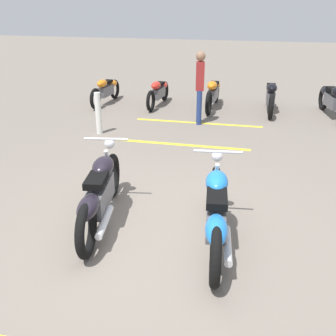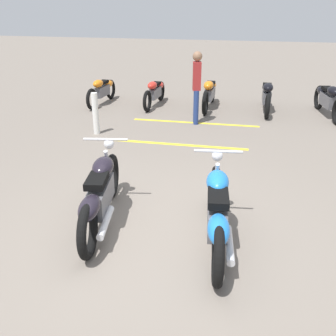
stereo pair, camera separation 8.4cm
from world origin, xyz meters
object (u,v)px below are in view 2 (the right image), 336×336
at_px(motorcycle_row_left, 267,95).
at_px(bystander_near_row, 197,84).
at_px(motorcycle_bright_foreground, 217,211).
at_px(motorcycle_row_far_right, 102,90).
at_px(bollard_post, 96,114).
at_px(motorcycle_row_right, 155,92).
at_px(motorcycle_row_far_left, 328,99).
at_px(motorcycle_row_center, 210,92).
at_px(motorcycle_dark_foreground, 100,193).

distance_m(motorcycle_row_left, bystander_near_row, 2.45).
relative_size(motorcycle_bright_foreground, motorcycle_row_far_right, 1.11).
xyz_separation_m(motorcycle_row_left, motorcycle_row_far_right, (-0.34, 4.78, -0.04)).
relative_size(motorcycle_row_far_right, bollard_post, 2.10).
bearing_deg(motorcycle_row_left, bystander_near_row, -47.42).
xyz_separation_m(motorcycle_row_right, motorcycle_row_far_right, (-0.17, 1.60, 0.01)).
distance_m(motorcycle_row_far_left, motorcycle_row_right, 4.77).
height_order(motorcycle_row_far_left, motorcycle_row_center, motorcycle_row_far_left).
bearing_deg(motorcycle_dark_foreground, motorcycle_bright_foreground, -104.95).
bearing_deg(motorcycle_row_far_left, bollard_post, -71.60).
bearing_deg(motorcycle_row_left, motorcycle_dark_foreground, -19.67).
bearing_deg(motorcycle_row_far_right, motorcycle_bright_foreground, 33.66).
relative_size(motorcycle_row_center, motorcycle_row_right, 1.10).
bearing_deg(bystander_near_row, motorcycle_dark_foreground, 72.73).
relative_size(motorcycle_dark_foreground, bystander_near_row, 1.26).
height_order(motorcycle_row_left, motorcycle_row_far_right, motorcycle_row_left).
bearing_deg(bollard_post, motorcycle_bright_foreground, -138.66).
distance_m(motorcycle_bright_foreground, motorcycle_row_right, 7.19).
bearing_deg(bystander_near_row, bollard_post, 20.85).
bearing_deg(bystander_near_row, motorcycle_row_left, -147.79).
distance_m(motorcycle_row_far_left, bollard_post, 6.10).
xyz_separation_m(motorcycle_dark_foreground, motorcycle_row_far_left, (6.61, -3.62, -0.00)).
bearing_deg(motorcycle_bright_foreground, motorcycle_row_right, 13.37).
xyz_separation_m(motorcycle_row_far_left, motorcycle_row_far_right, (-0.21, 6.37, -0.05)).
height_order(motorcycle_row_far_left, motorcycle_row_left, motorcycle_row_far_left).
distance_m(motorcycle_dark_foreground, motorcycle_row_far_right, 6.97).
bearing_deg(motorcycle_row_right, motorcycle_bright_foreground, 22.69).
xyz_separation_m(motorcycle_row_far_right, bystander_near_row, (-1.37, -3.10, 0.57)).
distance_m(motorcycle_dark_foreground, bollard_post, 4.02).
relative_size(motorcycle_row_left, motorcycle_row_right, 1.11).
bearing_deg(motorcycle_bright_foreground, motorcycle_row_center, 0.57).
xyz_separation_m(motorcycle_row_far_right, bollard_post, (-2.77, -1.04, 0.06)).
height_order(motorcycle_row_far_left, motorcycle_row_right, motorcycle_row_far_left).
relative_size(motorcycle_bright_foreground, motorcycle_row_far_left, 1.00).
bearing_deg(motorcycle_row_far_left, motorcycle_bright_foreground, -27.85).
xyz_separation_m(motorcycle_row_left, bollard_post, (-3.11, 3.74, 0.03)).
bearing_deg(motorcycle_row_far_right, motorcycle_dark_foreground, 23.32).
distance_m(motorcycle_bright_foreground, bystander_near_row, 5.28).
bearing_deg(motorcycle_row_left, motorcycle_row_far_right, -88.85).
height_order(motorcycle_dark_foreground, bystander_near_row, bystander_near_row).
bearing_deg(motorcycle_row_center, motorcycle_row_far_right, -85.64).
distance_m(motorcycle_row_right, motorcycle_row_far_right, 1.60).
distance_m(motorcycle_dark_foreground, motorcycle_row_far_left, 7.53).
xyz_separation_m(motorcycle_dark_foreground, bystander_near_row, (5.03, -0.35, 0.52)).
bearing_deg(motorcycle_row_far_right, motorcycle_row_left, 94.11).
relative_size(motorcycle_dark_foreground, motorcycle_row_left, 1.01).
xyz_separation_m(motorcycle_dark_foreground, motorcycle_row_far_right, (6.40, 2.76, -0.05)).
bearing_deg(motorcycle_dark_foreground, motorcycle_row_right, -1.83).
distance_m(motorcycle_bright_foreground, motorcycle_row_far_right, 7.79).
distance_m(motorcycle_row_left, motorcycle_row_center, 1.59).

